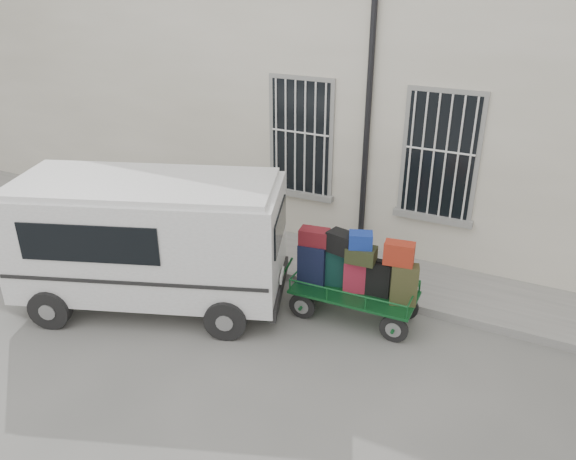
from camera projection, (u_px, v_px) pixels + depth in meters
The scene contains 5 objects.
ground at pixel (245, 317), 9.31m from camera, with size 80.00×80.00×0.00m, color #61615C.
building at pixel (366, 79), 12.50m from camera, with size 24.00×5.15×6.00m.
sidewalk at pixel (301, 257), 11.07m from camera, with size 24.00×1.70×0.15m, color gray.
luggage_cart at pixel (354, 272), 8.93m from camera, with size 2.37×0.96×1.59m.
van at pixel (149, 235), 9.20m from camera, with size 4.75×3.25×2.22m.
Camera 1 is at (4.12, -6.69, 5.26)m, focal length 35.00 mm.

